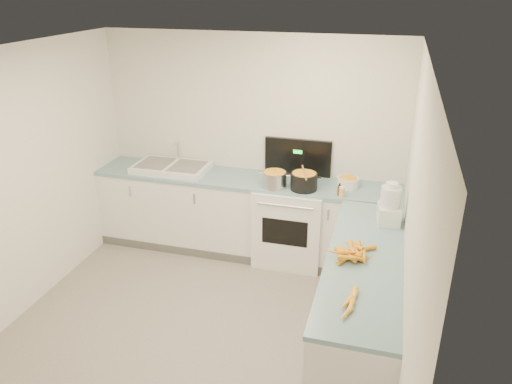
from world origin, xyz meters
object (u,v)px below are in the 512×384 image
(black_pot, at_px, (304,182))
(spice_jar, at_px, (342,193))
(stove, at_px, (291,221))
(sink, at_px, (171,167))
(food_processor, at_px, (390,206))
(extract_bottle, at_px, (339,190))
(steel_pot, at_px, (274,180))
(mixing_bowl, at_px, (348,182))

(black_pot, xyz_separation_m, spice_jar, (0.42, -0.10, -0.03))
(stove, relative_size, sink, 1.58)
(black_pot, height_order, food_processor, food_processor)
(spice_jar, bearing_deg, extract_bottle, 122.85)
(black_pot, bearing_deg, steel_pot, -175.61)
(stove, relative_size, mixing_bowl, 5.83)
(extract_bottle, xyz_separation_m, food_processor, (0.51, -0.52, 0.12))
(black_pot, height_order, mixing_bowl, black_pot)
(stove, distance_m, extract_bottle, 0.77)
(mixing_bowl, relative_size, extract_bottle, 2.18)
(stove, distance_m, black_pot, 0.58)
(mixing_bowl, distance_m, extract_bottle, 0.26)
(extract_bottle, xyz_separation_m, spice_jar, (0.03, -0.05, -0.00))
(sink, relative_size, black_pot, 3.02)
(black_pot, bearing_deg, food_processor, -32.56)
(steel_pot, height_order, spice_jar, steel_pot)
(stove, height_order, extract_bottle, stove)
(mixing_bowl, bearing_deg, extract_bottle, -103.58)
(steel_pot, xyz_separation_m, black_pot, (0.32, 0.02, 0.00))
(spice_jar, height_order, food_processor, food_processor)
(steel_pot, distance_m, extract_bottle, 0.70)
(stove, height_order, steel_pot, stove)
(stove, xyz_separation_m, spice_jar, (0.57, -0.23, 0.52))
(mixing_bowl, bearing_deg, black_pot, -156.23)
(steel_pot, bearing_deg, mixing_bowl, 16.14)
(stove, xyz_separation_m, food_processor, (1.05, -0.70, 0.64))
(stove, bearing_deg, sink, 179.38)
(sink, relative_size, spice_jar, 8.40)
(sink, distance_m, food_processor, 2.60)
(sink, relative_size, mixing_bowl, 3.69)
(stove, bearing_deg, black_pot, -40.59)
(mixing_bowl, bearing_deg, steel_pot, -163.86)
(stove, height_order, black_pot, stove)
(food_processor, bearing_deg, black_pot, 147.44)
(black_pot, distance_m, extract_bottle, 0.39)
(stove, xyz_separation_m, black_pot, (0.15, -0.13, 0.55))
(spice_jar, distance_m, food_processor, 0.68)
(black_pot, distance_m, spice_jar, 0.43)
(spice_jar, relative_size, food_processor, 0.26)
(sink, distance_m, extract_bottle, 2.00)
(mixing_bowl, xyz_separation_m, spice_jar, (-0.03, -0.30, -0.00))
(mixing_bowl, height_order, extract_bottle, same)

